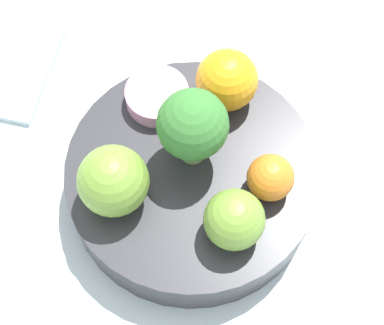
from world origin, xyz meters
TOP-DOWN VIEW (x-y plane):
  - ground_plane at (0.00, 0.00)m, footprint 6.00×6.00m
  - table_surface at (0.00, 0.00)m, footprint 1.20×1.20m
  - bowl at (0.00, 0.00)m, footprint 0.20×0.20m
  - broccoli at (-0.00, -0.01)m, footprint 0.05×0.05m
  - apple_red at (-0.03, 0.05)m, footprint 0.04×0.04m
  - apple_green at (0.06, 0.03)m, footprint 0.05×0.05m
  - orange_front at (-0.06, 0.01)m, footprint 0.04×0.04m
  - orange_back at (-0.03, -0.07)m, footprint 0.05×0.05m
  - small_cup at (0.03, -0.06)m, footprint 0.05×0.05m

SIDE VIEW (x-z plane):
  - ground_plane at x=0.00m, z-range 0.00..0.00m
  - table_surface at x=0.00m, z-range 0.00..0.02m
  - bowl at x=0.00m, z-range 0.02..0.06m
  - small_cup at x=0.03m, z-range 0.06..0.08m
  - orange_front at x=-0.06m, z-range 0.06..0.10m
  - apple_red at x=-0.03m, z-range 0.06..0.11m
  - orange_back at x=-0.03m, z-range 0.06..0.11m
  - apple_green at x=0.06m, z-range 0.06..0.12m
  - broccoli at x=0.00m, z-range 0.07..0.14m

